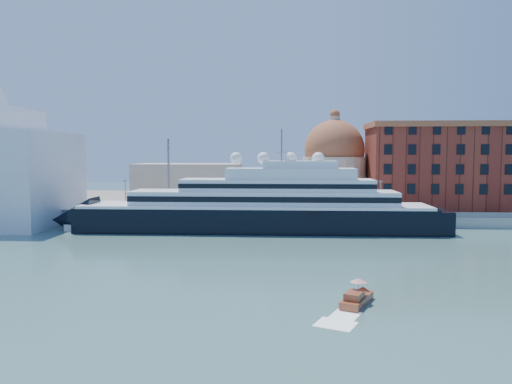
{
  "coord_description": "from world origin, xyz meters",
  "views": [
    {
      "loc": [
        7.71,
        -85.29,
        17.26
      ],
      "look_at": [
        1.89,
        18.0,
        9.03
      ],
      "focal_mm": 35.0,
      "sensor_mm": 36.0,
      "label": 1
    }
  ],
  "objects": [
    {
      "name": "water_taxi",
      "position": [
        15.98,
        -29.37,
        0.73
      ],
      "size": [
        4.6,
        6.71,
        3.04
      ],
      "rotation": [
        0.0,
        0.0,
        -0.43
      ],
      "color": "brown",
      "rests_on": "ground"
    },
    {
      "name": "church",
      "position": [
        6.39,
        57.72,
        10.91
      ],
      "size": [
        66.0,
        18.0,
        25.5
      ],
      "color": "beige",
      "rests_on": "land"
    },
    {
      "name": "service_barge",
      "position": [
        -33.66,
        21.6,
        0.81
      ],
      "size": [
        12.92,
        5.47,
        2.83
      ],
      "rotation": [
        0.0,
        0.0,
        -0.1
      ],
      "color": "white",
      "rests_on": "ground"
    },
    {
      "name": "land",
      "position": [
        0.0,
        75.0,
        1.0
      ],
      "size": [
        260.0,
        72.0,
        2.0
      ],
      "primitive_type": "cube",
      "color": "slate",
      "rests_on": "ground"
    },
    {
      "name": "ground",
      "position": [
        0.0,
        0.0,
        0.0
      ],
      "size": [
        400.0,
        400.0,
        0.0
      ],
      "primitive_type": "plane",
      "color": "#38625F",
      "rests_on": "ground"
    },
    {
      "name": "quay",
      "position": [
        0.0,
        34.0,
        1.25
      ],
      "size": [
        180.0,
        10.0,
        2.5
      ],
      "primitive_type": "cube",
      "color": "gray",
      "rests_on": "ground"
    },
    {
      "name": "lamp_posts",
      "position": [
        -12.67,
        32.27,
        9.84
      ],
      "size": [
        120.8,
        2.4,
        18.0
      ],
      "color": "slate",
      "rests_on": "quay"
    },
    {
      "name": "superyacht",
      "position": [
        -1.17,
        23.0,
        4.49
      ],
      "size": [
        87.08,
        12.07,
        26.03
      ],
      "color": "black",
      "rests_on": "ground"
    },
    {
      "name": "quay_fence",
      "position": [
        0.0,
        29.5,
        3.1
      ],
      "size": [
        180.0,
        0.1,
        1.2
      ],
      "primitive_type": "cube",
      "color": "slate",
      "rests_on": "quay"
    },
    {
      "name": "warehouse",
      "position": [
        52.0,
        52.0,
        13.79
      ],
      "size": [
        43.0,
        19.0,
        23.25
      ],
      "color": "maroon",
      "rests_on": "land"
    }
  ]
}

